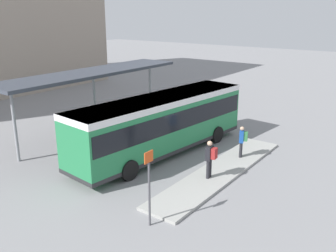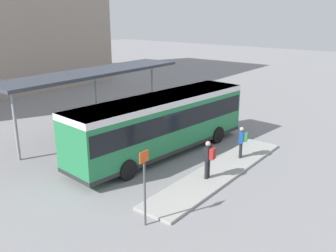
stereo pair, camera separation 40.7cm
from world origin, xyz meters
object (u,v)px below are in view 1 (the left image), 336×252
(potted_planter_near_shelter, at_px, (124,133))
(bicycle_red, at_px, (183,105))
(pedestrian_waiting, at_px, (242,140))
(bicycle_green, at_px, (202,109))
(bicycle_orange, at_px, (190,108))
(platform_sign, at_px, (149,185))
(pedestrian_companion, at_px, (210,157))
(city_bus, at_px, (162,121))

(potted_planter_near_shelter, bearing_deg, bicycle_red, 11.07)
(pedestrian_waiting, height_order, bicycle_green, pedestrian_waiting)
(bicycle_green, relative_size, bicycle_red, 0.95)
(bicycle_orange, distance_m, platform_sign, 15.56)
(bicycle_red, xyz_separation_m, potted_planter_near_shelter, (-8.48, -1.66, 0.35))
(pedestrian_companion, relative_size, platform_sign, 0.62)
(bicycle_green, bearing_deg, pedestrian_companion, -57.55)
(pedestrian_waiting, xyz_separation_m, platform_sign, (-7.61, -0.11, 0.51))
(pedestrian_companion, height_order, potted_planter_near_shelter, pedestrian_companion)
(pedestrian_waiting, bearing_deg, bicycle_orange, -61.88)
(pedestrian_waiting, bearing_deg, bicycle_green, -67.05)
(city_bus, height_order, bicycle_green, city_bus)
(pedestrian_companion, bearing_deg, bicycle_green, -62.42)
(pedestrian_companion, height_order, platform_sign, platform_sign)
(pedestrian_waiting, bearing_deg, city_bus, 3.77)
(city_bus, relative_size, potted_planter_near_shelter, 7.95)
(bicycle_orange, bearing_deg, pedestrian_waiting, -31.77)
(pedestrian_companion, height_order, bicycle_red, pedestrian_companion)
(pedestrian_companion, relative_size, bicycle_orange, 0.99)
(bicycle_orange, xyz_separation_m, bicycle_red, (0.39, 0.85, -0.01))
(city_bus, distance_m, potted_planter_near_shelter, 2.77)
(bicycle_green, bearing_deg, bicycle_red, 177.95)
(bicycle_green, bearing_deg, potted_planter_near_shelter, -90.75)
(potted_planter_near_shelter, bearing_deg, platform_sign, -131.29)
(bicycle_green, bearing_deg, pedestrian_waiting, -46.36)
(city_bus, relative_size, bicycle_green, 6.80)
(city_bus, distance_m, bicycle_red, 9.38)
(bicycle_red, height_order, potted_planter_near_shelter, potted_planter_near_shelter)
(bicycle_red, bearing_deg, bicycle_green, -176.54)
(city_bus, bearing_deg, potted_planter_near_shelter, 100.76)
(pedestrian_companion, bearing_deg, pedestrian_waiting, -96.18)
(potted_planter_near_shelter, bearing_deg, bicycle_green, -0.23)
(pedestrian_waiting, distance_m, platform_sign, 7.63)
(potted_planter_near_shelter, distance_m, platform_sign, 8.58)
(city_bus, relative_size, pedestrian_companion, 6.42)
(pedestrian_waiting, distance_m, bicycle_red, 10.31)
(bicycle_red, relative_size, potted_planter_near_shelter, 1.23)
(platform_sign, bearing_deg, bicycle_green, 24.40)
(pedestrian_waiting, relative_size, bicycle_red, 0.94)
(bicycle_green, relative_size, potted_planter_near_shelter, 1.17)
(city_bus, xyz_separation_m, platform_sign, (-5.86, -3.88, -0.25))
(pedestrian_waiting, height_order, bicycle_red, pedestrian_waiting)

